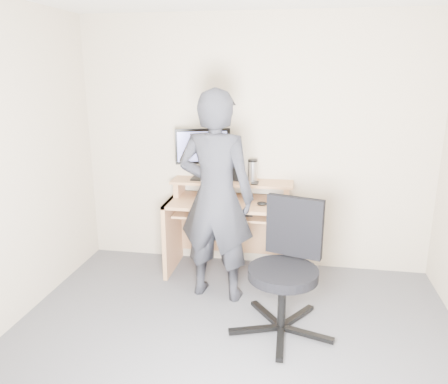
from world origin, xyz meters
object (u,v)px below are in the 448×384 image
(monitor, at_px, (203,149))
(person, at_px, (216,197))
(office_chair, at_px, (287,263))
(desk, at_px, (231,218))

(monitor, height_order, person, person)
(monitor, distance_m, office_chair, 1.52)
(monitor, bearing_deg, office_chair, -68.79)
(desk, bearing_deg, person, -94.74)
(person, bearing_deg, office_chair, 153.91)
(desk, bearing_deg, monitor, 165.57)
(office_chair, bearing_deg, monitor, 146.98)
(monitor, xyz_separation_m, office_chair, (0.88, -1.05, -0.67))
(desk, relative_size, office_chair, 1.19)
(monitor, xyz_separation_m, person, (0.25, -0.62, -0.30))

